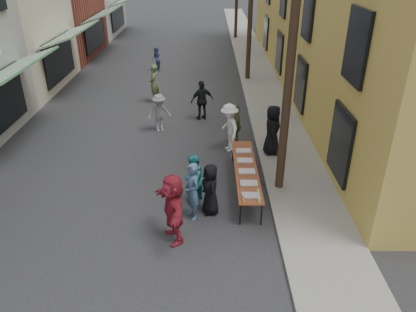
{
  "coord_description": "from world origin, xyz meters",
  "views": [
    {
      "loc": [
        2.06,
        -8.05,
        6.88
      ],
      "look_at": [
        2.04,
        2.75,
        1.3
      ],
      "focal_mm": 35.0,
      "sensor_mm": 36.0,
      "label": 1
    }
  ],
  "objects_px": {
    "catering_tray_sausage": "(251,196)",
    "server": "(272,130)",
    "utility_pole_near": "(292,46)",
    "guest_front_a": "(210,189)",
    "serving_table": "(246,169)",
    "guest_front_c": "(193,180)"
  },
  "relations": [
    {
      "from": "serving_table",
      "to": "server",
      "type": "bearing_deg",
      "value": 64.58
    },
    {
      "from": "utility_pole_near",
      "to": "guest_front_a",
      "type": "distance_m",
      "value": 4.51
    },
    {
      "from": "utility_pole_near",
      "to": "catering_tray_sausage",
      "type": "height_order",
      "value": "utility_pole_near"
    },
    {
      "from": "utility_pole_near",
      "to": "server",
      "type": "distance_m",
      "value": 4.21
    },
    {
      "from": "guest_front_a",
      "to": "guest_front_c",
      "type": "xyz_separation_m",
      "value": [
        -0.5,
        0.47,
        0.02
      ]
    },
    {
      "from": "serving_table",
      "to": "guest_front_a",
      "type": "relative_size",
      "value": 2.58
    },
    {
      "from": "catering_tray_sausage",
      "to": "server",
      "type": "xyz_separation_m",
      "value": [
        1.13,
        4.03,
        0.23
      ]
    },
    {
      "from": "serving_table",
      "to": "server",
      "type": "height_order",
      "value": "server"
    },
    {
      "from": "guest_front_c",
      "to": "catering_tray_sausage",
      "type": "bearing_deg",
      "value": 77.72
    },
    {
      "from": "serving_table",
      "to": "catering_tray_sausage",
      "type": "relative_size",
      "value": 8.0
    },
    {
      "from": "serving_table",
      "to": "server",
      "type": "distance_m",
      "value": 2.65
    },
    {
      "from": "utility_pole_near",
      "to": "catering_tray_sausage",
      "type": "bearing_deg",
      "value": -122.93
    },
    {
      "from": "guest_front_c",
      "to": "utility_pole_near",
      "type": "bearing_deg",
      "value": 122.3
    },
    {
      "from": "guest_front_a",
      "to": "server",
      "type": "distance_m",
      "value": 4.29
    },
    {
      "from": "guest_front_a",
      "to": "utility_pole_near",
      "type": "bearing_deg",
      "value": 103.96
    },
    {
      "from": "guest_front_a",
      "to": "server",
      "type": "relative_size",
      "value": 0.85
    },
    {
      "from": "guest_front_a",
      "to": "serving_table",
      "type": "bearing_deg",
      "value": 122.27
    },
    {
      "from": "serving_table",
      "to": "guest_front_c",
      "type": "xyz_separation_m",
      "value": [
        -1.62,
        -0.79,
        0.08
      ]
    },
    {
      "from": "guest_front_c",
      "to": "server",
      "type": "height_order",
      "value": "server"
    },
    {
      "from": "catering_tray_sausage",
      "to": "guest_front_c",
      "type": "height_order",
      "value": "guest_front_c"
    },
    {
      "from": "utility_pole_near",
      "to": "guest_front_a",
      "type": "xyz_separation_m",
      "value": [
        -2.2,
        -1.29,
        -3.72
      ]
    },
    {
      "from": "utility_pole_near",
      "to": "guest_front_a",
      "type": "relative_size",
      "value": 5.8
    }
  ]
}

